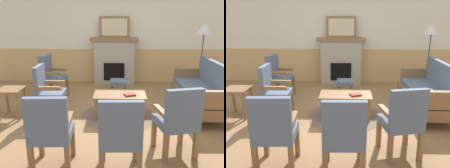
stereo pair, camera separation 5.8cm
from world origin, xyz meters
TOP-DOWN VIEW (x-y plane):
  - ground_plane at (0.00, 0.00)m, footprint 14.00×14.00m
  - wall_back at (0.00, 2.60)m, footprint 7.20×0.14m
  - fireplace at (0.00, 2.35)m, footprint 1.30×0.44m
  - framed_picture at (0.00, 2.35)m, footprint 0.80×0.04m
  - couch at (1.77, 0.39)m, footprint 0.70×1.80m
  - coffee_table at (0.16, 0.08)m, footprint 0.96×0.56m
  - round_rug at (0.16, 0.08)m, footprint 1.43×1.43m
  - book_on_table at (0.34, -0.01)m, footprint 0.23×0.21m
  - footstool at (0.13, 1.35)m, footprint 0.40×0.40m
  - armchair_near_fireplace at (-1.43, 1.14)m, footprint 0.57×0.57m
  - armchair_by_window_left at (-1.18, 0.01)m, footprint 0.49×0.49m
  - armchair_front_left at (0.16, -1.65)m, footprint 0.50×0.50m
  - armchair_front_center at (-0.67, -1.57)m, footprint 0.50×0.50m
  - armchair_corner_left at (0.91, -1.22)m, footprint 0.57×0.57m
  - side_table at (-1.86, -0.02)m, footprint 0.44×0.44m
  - floor_lamp_by_couch at (2.13, 1.62)m, footprint 0.36×0.36m

SIDE VIEW (x-z plane):
  - ground_plane at x=0.00m, z-range 0.00..0.00m
  - round_rug at x=0.16m, z-range 0.00..0.01m
  - footstool at x=0.13m, z-range 0.10..0.46m
  - coffee_table at x=0.16m, z-range 0.17..0.61m
  - couch at x=1.77m, z-range -0.09..0.89m
  - side_table at x=-1.86m, z-range 0.16..0.71m
  - book_on_table at x=0.34m, z-range 0.44..0.47m
  - armchair_near_fireplace at x=-1.43m, z-range 0.05..1.03m
  - armchair_by_window_left at x=-1.18m, z-range 0.05..1.03m
  - armchair_front_left at x=0.16m, z-range 0.05..1.03m
  - armchair_front_center at x=-0.67m, z-range 0.05..1.03m
  - armchair_corner_left at x=0.91m, z-range 0.05..1.03m
  - fireplace at x=0.00m, z-range 0.01..1.29m
  - wall_back at x=0.00m, z-range -0.04..2.66m
  - floor_lamp_by_couch at x=2.13m, z-range 0.61..2.29m
  - framed_picture at x=0.00m, z-range 1.28..1.84m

